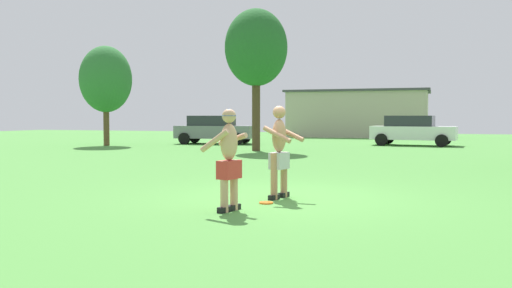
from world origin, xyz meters
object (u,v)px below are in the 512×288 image
car_white_mid_lot (413,130)px  car_gray_near_post (214,129)px  player_in_gray (279,149)px  player_with_cap (229,155)px  tree_right_field (256,49)px  frisbee (266,203)px  tree_behind_players (106,80)px

car_white_mid_lot → car_gray_near_post: bearing=-170.5°
player_in_gray → player_with_cap: bearing=-104.7°
car_gray_near_post → tree_right_field: 7.49m
frisbee → tree_behind_players: bearing=132.0°
player_with_cap → car_white_mid_lot: (2.06, 21.24, -0.10)m
frisbee → car_white_mid_lot: (1.71, 20.33, 0.81)m
tree_behind_players → frisbee: bearing=-48.0°
player_in_gray → car_white_mid_lot: player_in_gray is taller
player_in_gray → car_gray_near_post: (-8.97, 17.90, -0.10)m
tree_right_field → tree_behind_players: bearing=170.0°
tree_behind_players → player_with_cap: bearing=-50.4°
car_gray_near_post → car_white_mid_lot: (10.62, 1.78, 0.00)m
frisbee → tree_right_field: bearing=109.3°
tree_right_field → frisbee: bearing=-70.7°
car_gray_near_post → player_in_gray: bearing=-63.4°
frisbee → tree_behind_players: size_ratio=0.05×
frisbee → tree_behind_players: 20.66m
player_with_cap → car_gray_near_post: 21.26m
car_gray_near_post → tree_right_field: bearing=-50.2°
player_with_cap → player_in_gray: (0.41, 1.56, 0.01)m
frisbee → player_in_gray: bearing=85.1°
tree_right_field → tree_behind_players: 9.08m
player_with_cap → car_white_mid_lot: 21.34m
frisbee → car_gray_near_post: size_ratio=0.06×
player_in_gray → car_gray_near_post: 20.02m
player_in_gray → car_white_mid_lot: size_ratio=0.39×
tree_right_field → tree_behind_players: size_ratio=1.20×
frisbee → car_white_mid_lot: car_white_mid_lot is taller
player_in_gray → frisbee: 1.12m
player_in_gray → frisbee: (-0.06, -0.65, -0.91)m
tree_right_field → car_gray_near_post: bearing=129.8°
car_white_mid_lot → tree_right_field: tree_right_field is taller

